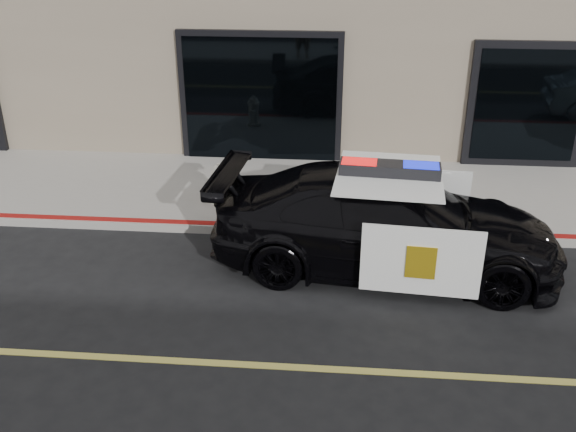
{
  "coord_description": "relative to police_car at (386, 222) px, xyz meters",
  "views": [
    {
      "loc": [
        0.69,
        -6.26,
        5.03
      ],
      "look_at": [
        -0.02,
        2.2,
        1.0
      ],
      "focal_mm": 40.0,
      "sensor_mm": 36.0,
      "label": 1
    }
  ],
  "objects": [
    {
      "name": "police_car",
      "position": [
        0.0,
        0.0,
        0.0
      ],
      "size": [
        3.04,
        5.64,
        1.73
      ],
      "color": "black",
      "rests_on": "ground"
    },
    {
      "name": "ground",
      "position": [
        -1.44,
        -2.59,
        -0.77
      ],
      "size": [
        120.0,
        120.0,
        0.0
      ],
      "primitive_type": "plane",
      "color": "black",
      "rests_on": "ground"
    },
    {
      "name": "sidewalk_n",
      "position": [
        -1.44,
        2.66,
        -0.7
      ],
      "size": [
        60.0,
        3.5,
        0.15
      ],
      "primitive_type": "cube",
      "color": "gray",
      "rests_on": "ground"
    },
    {
      "name": "fire_hydrant",
      "position": [
        -2.92,
        1.87,
        -0.27
      ],
      "size": [
        0.35,
        0.48,
        0.76
      ],
      "color": "silver",
      "rests_on": "sidewalk_n"
    }
  ]
}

